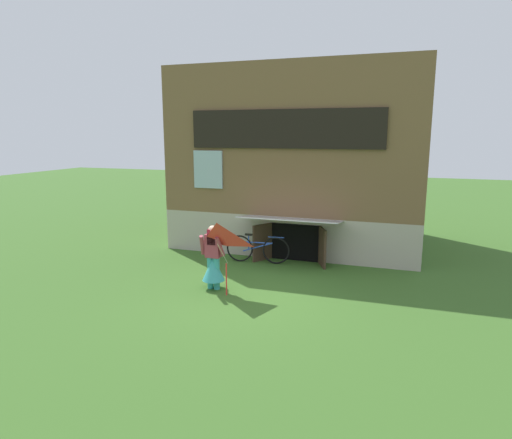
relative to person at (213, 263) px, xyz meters
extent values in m
plane|color=#386023|center=(0.86, -0.08, -0.63)|extent=(60.00, 60.00, 0.00)
cube|color=#ADA393|center=(0.86, 5.35, -0.01)|extent=(7.49, 4.85, 1.24)
cube|color=brown|center=(0.86, 5.35, 2.74)|extent=(7.49, 4.85, 4.27)
cube|color=black|center=(0.86, 2.88, 3.05)|extent=(5.42, 0.08, 1.05)
cube|color=#9EB7C6|center=(0.86, 2.90, 3.05)|extent=(5.26, 0.04, 0.93)
cube|color=#9EB7C6|center=(-1.43, 2.89, 1.89)|extent=(0.90, 0.06, 1.10)
cube|color=black|center=(1.19, 2.91, -0.10)|extent=(1.40, 0.03, 1.05)
cube|color=#3D2B1E|center=(0.34, 2.62, -0.10)|extent=(0.41, 0.63, 1.05)
cube|color=#3D2B1E|center=(2.04, 2.62, -0.10)|extent=(0.34, 0.66, 1.05)
cube|color=#B2B2B7|center=(1.19, 2.37, 0.66)|extent=(2.73, 1.09, 0.18)
cylinder|color=teal|center=(-0.08, 0.00, -0.25)|extent=(0.14, 0.14, 0.76)
cylinder|color=teal|center=(0.08, 0.00, -0.25)|extent=(0.14, 0.14, 0.76)
cone|color=teal|center=(0.00, 0.00, -0.14)|extent=(0.52, 0.52, 0.57)
cube|color=#993847|center=(0.00, 0.00, 0.40)|extent=(0.34, 0.20, 0.54)
cylinder|color=#993847|center=(-0.22, -0.10, 0.43)|extent=(0.16, 0.31, 0.50)
cylinder|color=#993847|center=(0.22, -0.10, 0.43)|extent=(0.16, 0.31, 0.50)
cube|color=maroon|center=(0.00, -0.06, 0.62)|extent=(0.20, 0.08, 0.36)
sphere|color=#D8AD8E|center=(0.00, 0.00, 0.77)|extent=(0.21, 0.21, 0.21)
pyramid|color=red|center=(0.33, -0.52, 0.65)|extent=(0.94, 0.66, 0.65)
cylinder|color=beige|center=(0.35, -0.25, 0.30)|extent=(0.01, 0.53, 0.58)
cylinder|color=red|center=(0.45, -0.30, -0.26)|extent=(0.03, 0.03, 0.74)
torus|color=black|center=(0.81, 2.39, -0.25)|extent=(0.76, 0.12, 0.76)
torus|color=black|center=(-0.22, 2.29, -0.25)|extent=(0.76, 0.12, 0.76)
cylinder|color=#284CB2|center=(0.29, 2.34, -0.05)|extent=(0.78, 0.11, 0.04)
cylinder|color=#284CB2|center=(0.29, 2.34, -0.18)|extent=(0.85, 0.12, 0.31)
cylinder|color=#284CB2|center=(0.04, 2.31, -0.05)|extent=(0.04, 0.04, 0.43)
cube|color=black|center=(0.04, 2.31, 0.16)|extent=(0.20, 0.08, 0.05)
cylinder|color=#284CB2|center=(0.81, 2.39, 0.13)|extent=(0.44, 0.07, 0.03)
camera|label=1|loc=(4.11, -8.96, 2.92)|focal=31.03mm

